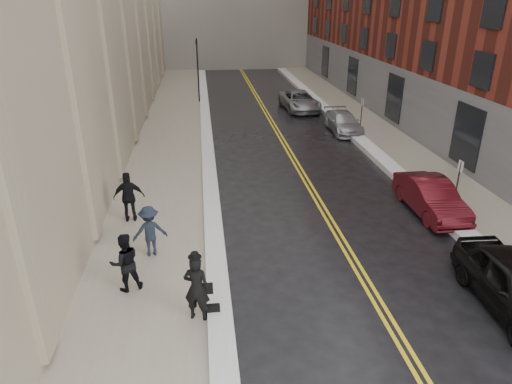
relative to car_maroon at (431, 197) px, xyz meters
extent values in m
plane|color=black|center=(-6.80, -7.94, -0.72)|extent=(160.00, 160.00, 0.00)
cube|color=gray|center=(-11.30, 8.06, -0.65)|extent=(4.00, 64.00, 0.15)
cube|color=gray|center=(2.20, 8.06, -0.65)|extent=(3.00, 64.00, 0.15)
cube|color=gold|center=(-4.42, 8.06, -0.72)|extent=(0.12, 64.00, 0.01)
cube|color=gold|center=(-4.18, 8.06, -0.72)|extent=(0.12, 64.00, 0.01)
cube|color=white|center=(-9.00, 8.06, -0.59)|extent=(0.70, 60.80, 0.26)
cube|color=white|center=(0.35, 8.06, -0.57)|extent=(0.85, 60.80, 0.30)
cylinder|color=black|center=(-9.40, 22.06, 1.88)|extent=(0.12, 0.12, 5.20)
imported|color=black|center=(-9.40, 22.06, 3.88)|extent=(0.18, 0.15, 0.90)
cylinder|color=black|center=(1.10, 0.06, 0.38)|extent=(0.06, 0.06, 2.20)
cube|color=white|center=(1.10, 0.06, 1.28)|extent=(0.02, 0.35, 0.45)
cylinder|color=black|center=(1.10, 12.06, 0.38)|extent=(0.06, 0.06, 2.20)
cube|color=white|center=(1.10, 12.06, 1.28)|extent=(0.02, 0.35, 0.45)
imported|color=#4F0E15|center=(0.00, 0.00, 0.00)|extent=(1.56, 4.39, 1.44)
imported|color=#A1A3A9|center=(0.00, 12.31, -0.08)|extent=(1.80, 4.42, 1.28)
imported|color=gray|center=(-1.60, 18.73, 0.01)|extent=(2.76, 5.40, 1.46)
imported|color=black|center=(-9.60, -5.84, 0.41)|extent=(0.82, 0.65, 1.96)
imported|color=black|center=(-11.72, -4.21, 0.36)|extent=(1.09, 0.97, 1.86)
imported|color=black|center=(-11.18, -2.24, 0.33)|extent=(1.27, 0.88, 1.80)
imported|color=black|center=(-12.21, 0.47, 0.44)|extent=(1.22, 0.58, 2.03)
camera|label=1|loc=(-9.23, -16.19, 7.71)|focal=32.00mm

